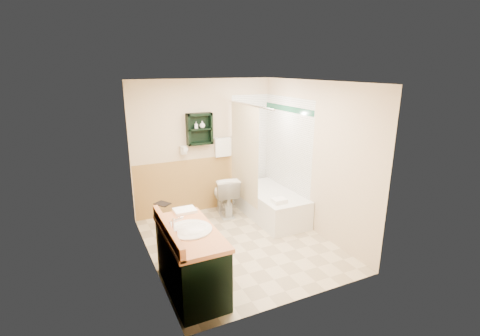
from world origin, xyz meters
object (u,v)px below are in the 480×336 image
wall_shelf (200,129)px  vanity (191,260)px  hair_dryer (183,150)px  vanity_book (158,199)px  soap_bottle_a (196,127)px  toilet (225,195)px  soap_bottle_b (202,125)px  bathtub (271,204)px

wall_shelf → vanity: wall_shelf is taller
hair_dryer → vanity: bearing=-105.1°
wall_shelf → vanity: (-0.89, -2.18, -1.16)m
vanity → vanity_book: 1.00m
wall_shelf → hair_dryer: size_ratio=2.29×
wall_shelf → soap_bottle_a: 0.08m
wall_shelf → hair_dryer: 0.46m
wall_shelf → vanity_book: bearing=-128.6°
hair_dryer → vanity_book: size_ratio=1.19×
toilet → soap_bottle_a: 1.32m
hair_dryer → vanity: size_ratio=0.19×
wall_shelf → vanity: bearing=-112.3°
soap_bottle_a → soap_bottle_b: (0.11, 0.00, 0.02)m
vanity_book → soap_bottle_a: size_ratio=1.76×
vanity_book → bathtub: bearing=-17.7°
hair_dryer → bathtub: hair_dryer is taller
soap_bottle_b → toilet: bearing=-41.3°
vanity → hair_dryer: bearing=74.9°
vanity → soap_bottle_b: 2.67m
vanity → vanity_book: (-0.17, 0.86, 0.49)m
bathtub → toilet: toilet is taller
vanity_book → hair_dryer: bearing=28.0°
vanity → soap_bottle_a: (0.83, 2.18, 1.20)m
wall_shelf → vanity: 2.63m
bathtub → soap_bottle_a: 1.89m
wall_shelf → soap_bottle_b: 0.08m
bathtub → vanity_book: vanity_book is taller
hair_dryer → soap_bottle_a: (0.24, -0.03, 0.39)m
wall_shelf → soap_bottle_b: (0.05, -0.01, 0.06)m
hair_dryer → bathtub: bearing=-31.0°
vanity → soap_bottle_a: 2.62m
hair_dryer → bathtub: 1.82m
soap_bottle_a → soap_bottle_b: 0.12m
hair_dryer → soap_bottle_a: size_ratio=2.08×
vanity → toilet: (1.24, 1.92, -0.03)m
wall_shelf → toilet: (0.34, -0.26, -1.19)m
vanity_book → soap_bottle_b: soap_bottle_b is taller
soap_bottle_b → vanity_book: bearing=-130.0°
bathtub → soap_bottle_a: size_ratio=13.00×
toilet → vanity_book: vanity_book is taller
vanity_book → soap_bottle_b: (1.11, 1.32, 0.73)m
toilet → soap_bottle_b: 1.31m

